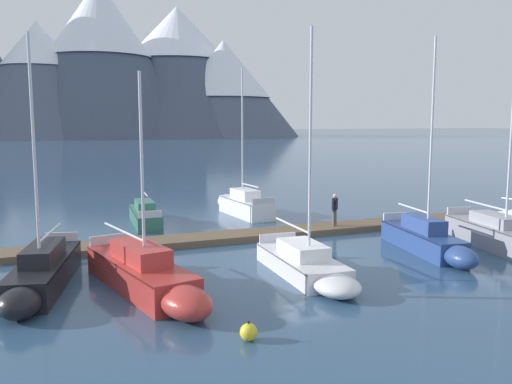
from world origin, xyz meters
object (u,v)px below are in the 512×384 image
at_px(sailboat_far_berth, 242,204).
at_px(sailboat_end_of_dock, 501,236).
at_px(sailboat_mid_dock_port, 144,214).
at_px(sailboat_mid_dock_starboard, 307,264).
at_px(sailboat_second_berth, 147,275).
at_px(person_on_dock, 335,208).
at_px(mooring_buoy_channel_marker, 249,332).
at_px(sailboat_outer_slip, 428,239).
at_px(sailboat_nearest_berth, 42,272).

distance_m(sailboat_far_berth, sailboat_end_of_dock, 15.03).
xyz_separation_m(sailboat_mid_dock_port, sailboat_far_berth, (6.16, 0.64, 0.12)).
distance_m(sailboat_mid_dock_port, sailboat_mid_dock_starboard, 13.49).
bearing_deg(sailboat_second_berth, sailboat_end_of_dock, 0.87).
bearing_deg(person_on_dock, sailboat_second_berth, -148.92).
bearing_deg(sailboat_far_berth, mooring_buoy_channel_marker, -109.82).
bearing_deg(sailboat_outer_slip, sailboat_end_of_dock, -12.28).
xyz_separation_m(sailboat_second_berth, sailboat_mid_dock_starboard, (5.84, -0.34, -0.13)).
height_order(sailboat_second_berth, mooring_buoy_channel_marker, sailboat_second_berth).
height_order(person_on_dock, mooring_buoy_channel_marker, person_on_dock).
bearing_deg(sailboat_second_berth, sailboat_nearest_berth, 152.50).
relative_size(sailboat_mid_dock_starboard, mooring_buoy_channel_marker, 16.32).
distance_m(sailboat_nearest_berth, sailboat_end_of_dock, 19.09).
height_order(sailboat_mid_dock_port, mooring_buoy_channel_marker, sailboat_mid_dock_port).
xyz_separation_m(sailboat_nearest_berth, person_on_dock, (14.25, 4.95, 0.64)).
relative_size(sailboat_nearest_berth, sailboat_end_of_dock, 0.90).
xyz_separation_m(sailboat_far_berth, sailboat_outer_slip, (4.05, -12.30, -0.04)).
xyz_separation_m(sailboat_nearest_berth, sailboat_mid_dock_starboard, (9.08, -2.03, -0.12)).
relative_size(sailboat_mid_dock_port, person_on_dock, 4.16).
distance_m(sailboat_far_berth, person_on_dock, 7.19).
distance_m(sailboat_nearest_berth, sailboat_second_berth, 3.66).
height_order(sailboat_nearest_berth, person_on_dock, sailboat_nearest_berth).
bearing_deg(mooring_buoy_channel_marker, sailboat_far_berth, 70.18).
bearing_deg(sailboat_far_berth, sailboat_mid_dock_starboard, -100.35).
bearing_deg(sailboat_mid_dock_port, sailboat_outer_slip, -48.78).
bearing_deg(sailboat_mid_dock_port, person_on_dock, -34.21).
bearing_deg(sailboat_outer_slip, person_on_dock, 103.67).
height_order(sailboat_nearest_berth, sailboat_mid_dock_port, sailboat_nearest_berth).
xyz_separation_m(sailboat_outer_slip, sailboat_end_of_dock, (3.41, -0.74, 0.04)).
xyz_separation_m(sailboat_nearest_berth, sailboat_far_berth, (11.57, 11.60, 0.04)).
bearing_deg(sailboat_mid_dock_starboard, sailboat_outer_slip, 11.42).
bearing_deg(sailboat_second_berth, sailboat_far_berth, 57.92).
relative_size(sailboat_mid_dock_port, sailboat_mid_dock_starboard, 0.78).
xyz_separation_m(sailboat_far_berth, person_on_dock, (2.68, -6.65, 0.60)).
xyz_separation_m(sailboat_far_berth, sailboat_end_of_dock, (7.47, -13.04, 0.00)).
distance_m(sailboat_mid_dock_port, sailboat_outer_slip, 15.50).
xyz_separation_m(sailboat_mid_dock_starboard, sailboat_end_of_dock, (9.96, 0.58, 0.17)).
xyz_separation_m(sailboat_second_berth, sailboat_far_berth, (8.33, 13.29, 0.03)).
height_order(sailboat_nearest_berth, sailboat_far_berth, sailboat_far_berth).
xyz_separation_m(sailboat_mid_dock_port, sailboat_outer_slip, (10.22, -11.66, 0.08)).
bearing_deg(sailboat_far_berth, sailboat_outer_slip, -71.77).
xyz_separation_m(sailboat_second_berth, mooring_buoy_channel_marker, (1.76, -4.93, -0.40)).
bearing_deg(person_on_dock, sailboat_mid_dock_port, 145.79).
distance_m(sailboat_outer_slip, person_on_dock, 5.85).
bearing_deg(sailboat_outer_slip, sailboat_second_berth, -175.46).
bearing_deg(person_on_dock, sailboat_far_berth, 111.93).
xyz_separation_m(sailboat_mid_dock_starboard, person_on_dock, (5.17, 6.97, 0.76)).
height_order(sailboat_nearest_berth, sailboat_second_berth, sailboat_nearest_berth).
relative_size(sailboat_mid_dock_port, sailboat_far_berth, 0.79).
bearing_deg(sailboat_nearest_berth, sailboat_far_berth, 45.07).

